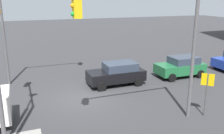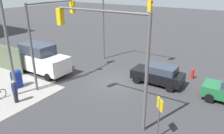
{
  "view_description": "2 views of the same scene",
  "coord_description": "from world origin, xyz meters",
  "px_view_note": "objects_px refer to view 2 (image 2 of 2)",
  "views": [
    {
      "loc": [
        3.62,
        14.4,
        6.15
      ],
      "look_at": [
        -1.58,
        0.76,
        2.08
      ],
      "focal_mm": 40.0,
      "sensor_mm": 36.0,
      "label": 1
    },
    {
      "loc": [
        -8.56,
        14.02,
        7.75
      ],
      "look_at": [
        -0.72,
        1.9,
        2.16
      ],
      "focal_mm": 35.0,
      "sensor_mm": 36.0,
      "label": 2
    }
  ],
  "objects_px": {
    "street_lamp_corner": "(11,31)",
    "sedan_black": "(158,74)",
    "traffic_signal_nw_corner": "(108,43)",
    "traffic_signal_se_corner": "(121,17)",
    "van_white_delivery": "(41,59)",
    "mailbox_blue": "(16,78)",
    "pedestrian_crossing": "(15,91)",
    "traffic_signal_ne_corner": "(49,27)",
    "fire_hydrant": "(193,73)"
  },
  "relations": [
    {
      "from": "traffic_signal_se_corner",
      "to": "fire_hydrant",
      "type": "height_order",
      "value": "traffic_signal_se_corner"
    },
    {
      "from": "fire_hydrant",
      "to": "sedan_black",
      "type": "height_order",
      "value": "sedan_black"
    },
    {
      "from": "mailbox_blue",
      "to": "sedan_black",
      "type": "xyz_separation_m",
      "value": [
        -9.08,
        -6.66,
        0.08
      ]
    },
    {
      "from": "traffic_signal_nw_corner",
      "to": "traffic_signal_se_corner",
      "type": "bearing_deg",
      "value": -63.17
    },
    {
      "from": "traffic_signal_nw_corner",
      "to": "sedan_black",
      "type": "height_order",
      "value": "traffic_signal_nw_corner"
    },
    {
      "from": "mailbox_blue",
      "to": "street_lamp_corner",
      "type": "bearing_deg",
      "value": 157.9
    },
    {
      "from": "mailbox_blue",
      "to": "sedan_black",
      "type": "relative_size",
      "value": 0.35
    },
    {
      "from": "street_lamp_corner",
      "to": "fire_hydrant",
      "type": "distance_m",
      "value": 14.6
    },
    {
      "from": "fire_hydrant",
      "to": "mailbox_blue",
      "type": "bearing_deg",
      "value": 39.4
    },
    {
      "from": "street_lamp_corner",
      "to": "pedestrian_crossing",
      "type": "distance_m",
      "value": 4.09
    },
    {
      "from": "traffic_signal_nw_corner",
      "to": "pedestrian_crossing",
      "type": "distance_m",
      "value": 7.65
    },
    {
      "from": "traffic_signal_ne_corner",
      "to": "fire_hydrant",
      "type": "relative_size",
      "value": 6.91
    },
    {
      "from": "mailbox_blue",
      "to": "traffic_signal_nw_corner",
      "type": "bearing_deg",
      "value": -176.56
    },
    {
      "from": "street_lamp_corner",
      "to": "pedestrian_crossing",
      "type": "bearing_deg",
      "value": 130.82
    },
    {
      "from": "traffic_signal_se_corner",
      "to": "van_white_delivery",
      "type": "distance_m",
      "value": 8.5
    },
    {
      "from": "traffic_signal_ne_corner",
      "to": "pedestrian_crossing",
      "type": "distance_m",
      "value": 5.37
    },
    {
      "from": "mailbox_blue",
      "to": "sedan_black",
      "type": "height_order",
      "value": "sedan_black"
    },
    {
      "from": "street_lamp_corner",
      "to": "fire_hydrant",
      "type": "xyz_separation_m",
      "value": [
        -10.12,
        -9.64,
        -4.22
      ]
    },
    {
      "from": "street_lamp_corner",
      "to": "sedan_black",
      "type": "height_order",
      "value": "street_lamp_corner"
    },
    {
      "from": "van_white_delivery",
      "to": "pedestrian_crossing",
      "type": "relative_size",
      "value": 3.28
    },
    {
      "from": "traffic_signal_nw_corner",
      "to": "van_white_delivery",
      "type": "height_order",
      "value": "traffic_signal_nw_corner"
    },
    {
      "from": "sedan_black",
      "to": "pedestrian_crossing",
      "type": "bearing_deg",
      "value": 49.04
    },
    {
      "from": "traffic_signal_nw_corner",
      "to": "sedan_black",
      "type": "xyz_separation_m",
      "value": [
        -0.77,
        -6.16,
        -3.83
      ]
    },
    {
      "from": "mailbox_blue",
      "to": "fire_hydrant",
      "type": "distance_m",
      "value": 14.5
    },
    {
      "from": "pedestrian_crossing",
      "to": "van_white_delivery",
      "type": "bearing_deg",
      "value": 97.4
    },
    {
      "from": "mailbox_blue",
      "to": "traffic_signal_se_corner",
      "type": "bearing_deg",
      "value": -111.61
    },
    {
      "from": "traffic_signal_nw_corner",
      "to": "sedan_black",
      "type": "bearing_deg",
      "value": -97.11
    },
    {
      "from": "traffic_signal_ne_corner",
      "to": "street_lamp_corner",
      "type": "bearing_deg",
      "value": 77.54
    },
    {
      "from": "traffic_signal_ne_corner",
      "to": "sedan_black",
      "type": "distance_m",
      "value": 9.34
    },
    {
      "from": "sedan_black",
      "to": "traffic_signal_se_corner",
      "type": "bearing_deg",
      "value": -28.09
    },
    {
      "from": "mailbox_blue",
      "to": "traffic_signal_ne_corner",
      "type": "bearing_deg",
      "value": -125.94
    },
    {
      "from": "van_white_delivery",
      "to": "pedestrian_crossing",
      "type": "bearing_deg",
      "value": 121.36
    },
    {
      "from": "street_lamp_corner",
      "to": "van_white_delivery",
      "type": "xyz_separation_m",
      "value": [
        1.95,
        -3.64,
        -3.42
      ]
    },
    {
      "from": "mailbox_blue",
      "to": "pedestrian_crossing",
      "type": "distance_m",
      "value": 2.5
    },
    {
      "from": "sedan_black",
      "to": "van_white_delivery",
      "type": "xyz_separation_m",
      "value": [
        9.95,
        3.46,
        0.44
      ]
    },
    {
      "from": "van_white_delivery",
      "to": "pedestrian_crossing",
      "type": "distance_m",
      "value": 5.52
    },
    {
      "from": "traffic_signal_ne_corner",
      "to": "fire_hydrant",
      "type": "xyz_separation_m",
      "value": [
        -9.5,
        -6.86,
        -4.11
      ]
    },
    {
      "from": "sedan_black",
      "to": "traffic_signal_ne_corner",
      "type": "bearing_deg",
      "value": 30.31
    },
    {
      "from": "van_white_delivery",
      "to": "fire_hydrant",
      "type": "bearing_deg",
      "value": -153.56
    },
    {
      "from": "traffic_signal_se_corner",
      "to": "van_white_delivery",
      "type": "height_order",
      "value": "traffic_signal_se_corner"
    },
    {
      "from": "traffic_signal_nw_corner",
      "to": "pedestrian_crossing",
      "type": "height_order",
      "value": "traffic_signal_nw_corner"
    },
    {
      "from": "sedan_black",
      "to": "pedestrian_crossing",
      "type": "distance_m",
      "value": 10.81
    },
    {
      "from": "street_lamp_corner",
      "to": "sedan_black",
      "type": "bearing_deg",
      "value": -138.4
    },
    {
      "from": "traffic_signal_ne_corner",
      "to": "traffic_signal_se_corner",
      "type": "bearing_deg",
      "value": -106.08
    },
    {
      "from": "street_lamp_corner",
      "to": "van_white_delivery",
      "type": "relative_size",
      "value": 1.48
    },
    {
      "from": "fire_hydrant",
      "to": "pedestrian_crossing",
      "type": "bearing_deg",
      "value": 49.31
    },
    {
      "from": "mailbox_blue",
      "to": "pedestrian_crossing",
      "type": "xyz_separation_m",
      "value": [
        -2.0,
        1.5,
        0.09
      ]
    },
    {
      "from": "traffic_signal_nw_corner",
      "to": "traffic_signal_se_corner",
      "type": "distance_m",
      "value": 10.09
    },
    {
      "from": "traffic_signal_nw_corner",
      "to": "street_lamp_corner",
      "type": "xyz_separation_m",
      "value": [
        7.23,
        0.94,
        0.03
      ]
    },
    {
      "from": "mailbox_blue",
      "to": "sedan_black",
      "type": "distance_m",
      "value": 11.26
    }
  ]
}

